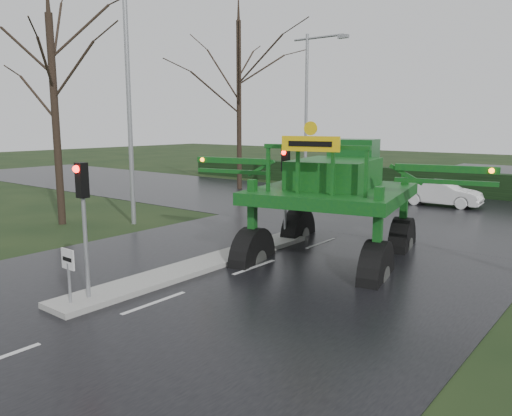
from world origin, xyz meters
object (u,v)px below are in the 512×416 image
Objects in this scene: street_light_left_near at (133,86)px; crop_sprayer at (256,179)px; traffic_signal_mid at (285,174)px; street_light_left_far at (310,99)px; white_sedan at (440,206)px; keep_left_sign at (68,267)px; traffic_signal_near at (83,201)px.

street_light_left_near is 1.01× the size of crop_sprayer.
street_light_left_near reaches higher than crop_sprayer.
street_light_left_far is at bearing 118.86° from traffic_signal_mid.
crop_sprayer reaches higher than white_sedan.
traffic_signal_near is at bearing 90.00° from keep_left_sign.
traffic_signal_mid reaches higher than keep_left_sign.
street_light_left_near reaches higher than keep_left_sign.
street_light_left_near is at bearing 143.01° from white_sedan.
keep_left_sign is 0.14× the size of crop_sprayer.
traffic_signal_near is 10.40m from street_light_left_near.
street_light_left_far is at bearing 90.00° from street_light_left_near.
traffic_signal_mid is 2.80m from crop_sprayer.
keep_left_sign reaches higher than white_sedan.
street_light_left_far is at bearing 108.17° from traffic_signal_near.
traffic_signal_near is 0.36× the size of crop_sprayer.
street_light_left_far is at bearing 82.71° from white_sedan.
traffic_signal_mid is at bearing 12.21° from street_light_left_near.
keep_left_sign is 0.14× the size of street_light_left_near.
crop_sprayer reaches higher than traffic_signal_mid.
traffic_signal_near is 0.35× the size of street_light_left_far.
traffic_signal_near reaches higher than white_sedan.
crop_sprayer is (0.75, 5.80, 0.07)m from traffic_signal_near.
crop_sprayer is (7.64, -15.21, -3.33)m from street_light_left_far.
street_light_left_near reaches higher than traffic_signal_near.
white_sedan is (1.91, 20.47, -2.59)m from traffic_signal_near.
street_light_left_far reaches higher than crop_sprayer.
traffic_signal_mid is 0.35× the size of street_light_left_near.
traffic_signal_near is 22.37m from street_light_left_far.
street_light_left_far is 2.41× the size of white_sedan.
street_light_left_near is at bearing 134.53° from traffic_signal_near.
traffic_signal_mid is (0.00, 8.99, 1.53)m from keep_left_sign.
crop_sprayer is at bearing 171.66° from white_sedan.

